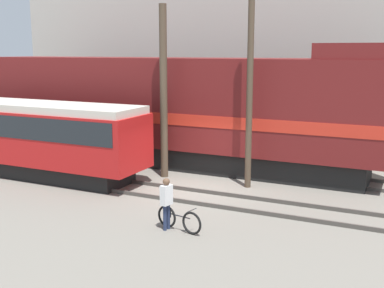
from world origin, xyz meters
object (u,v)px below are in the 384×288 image
(streetcar, at_px, (19,133))
(person, at_px, (166,199))
(bicycle, at_px, (179,220))
(freight_locomotive, at_px, (172,109))
(utility_pole_left, at_px, (164,93))
(utility_pole_center, at_px, (250,96))

(streetcar, height_order, person, streetcar)
(person, bearing_deg, bicycle, 10.14)
(person, bearing_deg, freight_locomotive, 116.59)
(bicycle, bearing_deg, streetcar, 161.52)
(streetcar, bearing_deg, person, -19.60)
(streetcar, xyz_separation_m, utility_pole_left, (5.99, 2.22, 1.78))
(bicycle, relative_size, utility_pole_center, 0.22)
(streetcar, height_order, utility_pole_left, utility_pole_left)
(bicycle, height_order, utility_pole_left, utility_pole_left)
(person, relative_size, utility_pole_center, 0.22)
(streetcar, distance_m, bicycle, 10.04)
(freight_locomotive, bearing_deg, bicycle, -60.94)
(freight_locomotive, height_order, utility_pole_left, utility_pole_left)
(bicycle, bearing_deg, freight_locomotive, 119.06)
(bicycle, xyz_separation_m, person, (-0.39, -0.07, 0.62))
(streetcar, relative_size, person, 7.51)
(streetcar, relative_size, bicycle, 7.39)
(bicycle, bearing_deg, utility_pole_left, 122.61)
(freight_locomotive, relative_size, utility_pole_center, 2.70)
(utility_pole_left, relative_size, utility_pole_center, 0.99)
(utility_pole_center, bearing_deg, streetcar, -167.13)
(freight_locomotive, distance_m, bicycle, 8.98)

